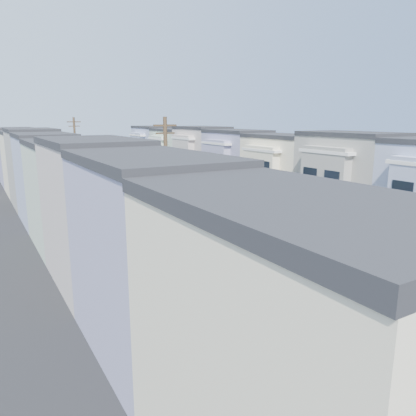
% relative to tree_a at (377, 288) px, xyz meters
% --- Properties ---
extents(ground, '(160.00, 160.00, 0.00)m').
position_rel_tree_a_xyz_m(ground, '(6.30, 14.46, -4.61)').
color(ground, black).
rests_on(ground, ground).
extents(road_slab, '(12.00, 70.00, 0.02)m').
position_rel_tree_a_xyz_m(road_slab, '(6.30, 29.46, -4.60)').
color(road_slab, black).
rests_on(road_slab, ground).
extents(curb_left, '(0.30, 70.00, 0.15)m').
position_rel_tree_a_xyz_m(curb_left, '(0.25, 29.46, -4.54)').
color(curb_left, gray).
rests_on(curb_left, ground).
extents(curb_right, '(0.30, 70.00, 0.15)m').
position_rel_tree_a_xyz_m(curb_right, '(12.35, 29.46, -4.54)').
color(curb_right, gray).
rests_on(curb_right, ground).
extents(sidewalk_left, '(2.60, 70.00, 0.15)m').
position_rel_tree_a_xyz_m(sidewalk_left, '(-1.05, 29.46, -4.54)').
color(sidewalk_left, gray).
rests_on(sidewalk_left, ground).
extents(sidewalk_right, '(2.60, 70.00, 0.15)m').
position_rel_tree_a_xyz_m(sidewalk_right, '(13.65, 29.46, -4.54)').
color(sidewalk_right, gray).
rests_on(sidewalk_right, ground).
extents(centerline, '(0.12, 70.00, 0.01)m').
position_rel_tree_a_xyz_m(centerline, '(6.30, 29.46, -4.61)').
color(centerline, gold).
rests_on(centerline, ground).
extents(townhouse_row_left, '(5.00, 70.00, 8.50)m').
position_rel_tree_a_xyz_m(townhouse_row_left, '(-4.85, 29.46, -4.61)').
color(townhouse_row_left, '#F4E8C3').
rests_on(townhouse_row_left, ground).
extents(townhouse_row_right, '(5.00, 70.00, 8.50)m').
position_rel_tree_a_xyz_m(townhouse_row_right, '(17.45, 29.46, -4.61)').
color(townhouse_row_right, '#F4E8C3').
rests_on(townhouse_row_right, ground).
extents(tree_a, '(4.70, 4.70, 6.98)m').
position_rel_tree_a_xyz_m(tree_a, '(0.00, 0.00, 0.00)').
color(tree_a, black).
rests_on(tree_a, ground).
extents(tree_b, '(4.70, 4.70, 7.25)m').
position_rel_tree_a_xyz_m(tree_b, '(-0.00, 10.79, 0.27)').
color(tree_b, black).
rests_on(tree_b, ground).
extents(tree_c, '(4.70, 4.70, 7.02)m').
position_rel_tree_a_xyz_m(tree_c, '(-0.00, 19.43, 0.04)').
color(tree_c, black).
rests_on(tree_c, ground).
extents(tree_d, '(4.70, 4.70, 7.28)m').
position_rel_tree_a_xyz_m(tree_d, '(-0.00, 33.54, 0.30)').
color(tree_d, black).
rests_on(tree_d, ground).
extents(tree_e, '(4.70, 4.70, 7.57)m').
position_rel_tree_a_xyz_m(tree_e, '(-0.00, 47.01, 0.58)').
color(tree_e, black).
rests_on(tree_e, ground).
extents(tree_far_r, '(3.10, 3.10, 5.17)m').
position_rel_tree_a_xyz_m(tree_far_r, '(13.20, 43.00, -1.04)').
color(tree_far_r, black).
rests_on(tree_far_r, ground).
extents(utility_pole_near, '(1.60, 0.26, 10.00)m').
position_rel_tree_a_xyz_m(utility_pole_near, '(0.00, 16.46, 0.54)').
color(utility_pole_near, '#42301E').
rests_on(utility_pole_near, ground).
extents(utility_pole_far, '(1.60, 0.26, 10.00)m').
position_rel_tree_a_xyz_m(utility_pole_far, '(0.00, 42.46, 0.54)').
color(utility_pole_far, '#42301E').
rests_on(utility_pole_far, ground).
extents(fedex_truck, '(2.27, 5.89, 2.82)m').
position_rel_tree_a_xyz_m(fedex_truck, '(8.00, 13.33, -3.04)').
color(fedex_truck, silver).
rests_on(fedex_truck, ground).
extents(lead_sedan, '(1.73, 3.97, 1.26)m').
position_rel_tree_a_xyz_m(lead_sedan, '(8.54, 19.68, -3.99)').
color(lead_sedan, black).
rests_on(lead_sedan, ground).
extents(parked_left_a, '(1.82, 4.63, 1.52)m').
position_rel_tree_a_xyz_m(parked_left_a, '(1.40, 0.02, -3.85)').
color(parked_left_a, black).
rests_on(parked_left_a, ground).
extents(parked_left_b, '(2.11, 4.50, 1.41)m').
position_rel_tree_a_xyz_m(parked_left_b, '(1.40, 6.57, -3.91)').
color(parked_left_b, black).
rests_on(parked_left_b, ground).
extents(parked_left_c, '(2.16, 4.57, 1.26)m').
position_rel_tree_a_xyz_m(parked_left_c, '(1.40, 16.16, -3.98)').
color(parked_left_c, '#9FA3A8').
rests_on(parked_left_c, ground).
extents(parked_left_d, '(1.61, 3.86, 1.26)m').
position_rel_tree_a_xyz_m(parked_left_d, '(1.40, 25.54, -3.99)').
color(parked_left_d, black).
rests_on(parked_left_d, ground).
extents(parked_right_a, '(1.71, 4.40, 1.42)m').
position_rel_tree_a_xyz_m(parked_right_a, '(11.20, 7.08, -3.90)').
color(parked_right_a, '#464646').
rests_on(parked_right_a, ground).
extents(parked_right_b, '(2.43, 4.97, 1.44)m').
position_rel_tree_a_xyz_m(parked_right_b, '(11.20, 13.82, -3.89)').
color(parked_right_b, white).
rests_on(parked_right_b, ground).
extents(parked_right_c, '(2.90, 5.62, 1.52)m').
position_rel_tree_a_xyz_m(parked_right_c, '(11.20, 31.25, -3.86)').
color(parked_right_c, black).
rests_on(parked_right_c, ground).
extents(parked_right_d, '(1.97, 4.53, 1.35)m').
position_rel_tree_a_xyz_m(parked_right_d, '(11.20, 42.85, -3.94)').
color(parked_right_d, black).
rests_on(parked_right_d, ground).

